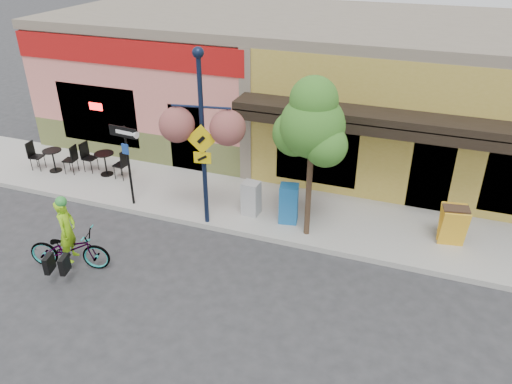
{
  "coord_description": "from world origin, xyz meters",
  "views": [
    {
      "loc": [
        4.15,
        -9.63,
        7.23
      ],
      "look_at": [
        0.41,
        0.5,
        1.4
      ],
      "focal_mm": 35.0,
      "sensor_mm": 36.0,
      "label": 1
    }
  ],
  "objects_px": {
    "building": "(313,82)",
    "lamp_post": "(203,141)",
    "street_tree": "(310,160)",
    "cyclist_rider": "(69,240)",
    "newspaper_box_grey": "(251,198)",
    "newspaper_box_blue": "(289,204)",
    "one_way_sign": "(129,166)",
    "bicycle": "(69,249)"
  },
  "relations": [
    {
      "from": "bicycle",
      "to": "lamp_post",
      "type": "height_order",
      "value": "lamp_post"
    },
    {
      "from": "building",
      "to": "cyclist_rider",
      "type": "height_order",
      "value": "building"
    },
    {
      "from": "newspaper_box_blue",
      "to": "street_tree",
      "type": "xyz_separation_m",
      "value": [
        0.62,
        -0.41,
        1.55
      ]
    },
    {
      "from": "cyclist_rider",
      "to": "lamp_post",
      "type": "height_order",
      "value": "lamp_post"
    },
    {
      "from": "building",
      "to": "one_way_sign",
      "type": "height_order",
      "value": "building"
    },
    {
      "from": "lamp_post",
      "to": "street_tree",
      "type": "bearing_deg",
      "value": -2.66
    },
    {
      "from": "building",
      "to": "lamp_post",
      "type": "distance_m",
      "value": 6.92
    },
    {
      "from": "newspaper_box_blue",
      "to": "one_way_sign",
      "type": "bearing_deg",
      "value": 177.28
    },
    {
      "from": "building",
      "to": "one_way_sign",
      "type": "xyz_separation_m",
      "value": [
        -3.45,
        -6.68,
        -0.92
      ]
    },
    {
      "from": "newspaper_box_grey",
      "to": "lamp_post",
      "type": "bearing_deg",
      "value": -136.68
    },
    {
      "from": "one_way_sign",
      "to": "street_tree",
      "type": "relative_size",
      "value": 0.56
    },
    {
      "from": "newspaper_box_blue",
      "to": "newspaper_box_grey",
      "type": "distance_m",
      "value": 1.08
    },
    {
      "from": "building",
      "to": "newspaper_box_blue",
      "type": "height_order",
      "value": "building"
    },
    {
      "from": "one_way_sign",
      "to": "newspaper_box_grey",
      "type": "relative_size",
      "value": 2.45
    },
    {
      "from": "cyclist_rider",
      "to": "newspaper_box_grey",
      "type": "bearing_deg",
      "value": -56.66
    },
    {
      "from": "lamp_post",
      "to": "cyclist_rider",
      "type": "bearing_deg",
      "value": -138.81
    },
    {
      "from": "street_tree",
      "to": "newspaper_box_grey",
      "type": "bearing_deg",
      "value": 165.73
    },
    {
      "from": "building",
      "to": "street_tree",
      "type": "height_order",
      "value": "building"
    },
    {
      "from": "cyclist_rider",
      "to": "one_way_sign",
      "type": "distance_m",
      "value": 2.98
    },
    {
      "from": "one_way_sign",
      "to": "newspaper_box_grey",
      "type": "distance_m",
      "value": 3.49
    },
    {
      "from": "one_way_sign",
      "to": "newspaper_box_grey",
      "type": "xyz_separation_m",
      "value": [
        3.36,
        0.64,
        -0.7
      ]
    },
    {
      "from": "street_tree",
      "to": "cyclist_rider",
      "type": "bearing_deg",
      "value": -147.25
    },
    {
      "from": "bicycle",
      "to": "street_tree",
      "type": "relative_size",
      "value": 0.46
    },
    {
      "from": "lamp_post",
      "to": "newspaper_box_grey",
      "type": "height_order",
      "value": "lamp_post"
    },
    {
      "from": "lamp_post",
      "to": "newspaper_box_grey",
      "type": "bearing_deg",
      "value": 28.84
    },
    {
      "from": "bicycle",
      "to": "newspaper_box_grey",
      "type": "distance_m",
      "value": 4.79
    },
    {
      "from": "bicycle",
      "to": "street_tree",
      "type": "xyz_separation_m",
      "value": [
        4.91,
        3.13,
        1.73
      ]
    },
    {
      "from": "lamp_post",
      "to": "newspaper_box_blue",
      "type": "height_order",
      "value": "lamp_post"
    },
    {
      "from": "newspaper_box_blue",
      "to": "bicycle",
      "type": "bearing_deg",
      "value": -151.1
    },
    {
      "from": "one_way_sign",
      "to": "newspaper_box_blue",
      "type": "xyz_separation_m",
      "value": [
        4.44,
        0.61,
        -0.64
      ]
    },
    {
      "from": "newspaper_box_blue",
      "to": "street_tree",
      "type": "height_order",
      "value": "street_tree"
    },
    {
      "from": "lamp_post",
      "to": "street_tree",
      "type": "height_order",
      "value": "lamp_post"
    },
    {
      "from": "cyclist_rider",
      "to": "lamp_post",
      "type": "bearing_deg",
      "value": -53.44
    },
    {
      "from": "street_tree",
      "to": "one_way_sign",
      "type": "bearing_deg",
      "value": -177.68
    },
    {
      "from": "bicycle",
      "to": "street_tree",
      "type": "distance_m",
      "value": 6.07
    },
    {
      "from": "bicycle",
      "to": "newspaper_box_grey",
      "type": "bearing_deg",
      "value": -57.11
    },
    {
      "from": "newspaper_box_grey",
      "to": "newspaper_box_blue",
      "type": "bearing_deg",
      "value": 2.89
    },
    {
      "from": "bicycle",
      "to": "newspaper_box_blue",
      "type": "relative_size",
      "value": 1.8
    },
    {
      "from": "one_way_sign",
      "to": "newspaper_box_blue",
      "type": "bearing_deg",
      "value": 13.61
    },
    {
      "from": "building",
      "to": "cyclist_rider",
      "type": "xyz_separation_m",
      "value": [
        -3.25,
        -9.6,
        -1.47
      ]
    },
    {
      "from": "newspaper_box_grey",
      "to": "street_tree",
      "type": "height_order",
      "value": "street_tree"
    },
    {
      "from": "cyclist_rider",
      "to": "street_tree",
      "type": "bearing_deg",
      "value": -72.25
    }
  ]
}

